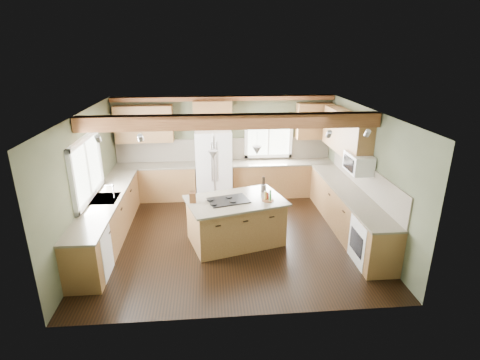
{
  "coord_description": "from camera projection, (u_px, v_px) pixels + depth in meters",
  "views": [
    {
      "loc": [
        -0.41,
        -7.01,
        3.78
      ],
      "look_at": [
        0.21,
        0.3,
        1.13
      ],
      "focal_mm": 28.0,
      "sensor_mm": 36.0,
      "label": 1
    }
  ],
  "objects": [
    {
      "name": "floor",
      "position": [
        231.0,
        236.0,
        7.88
      ],
      "size": [
        5.6,
        5.6,
        0.0
      ],
      "primitive_type": "plane",
      "color": "black",
      "rests_on": "ground"
    },
    {
      "name": "window_back",
      "position": [
        268.0,
        136.0,
        9.77
      ],
      "size": [
        1.1,
        0.04,
        1.0
      ],
      "primitive_type": "cube",
      "color": "white",
      "rests_on": "wall_back"
    },
    {
      "name": "island_top",
      "position": [
        236.0,
        201.0,
        7.36
      ],
      "size": [
        2.13,
        1.65,
        0.04
      ],
      "primitive_type": "cube",
      "rotation": [
        0.0,
        0.0,
        0.28
      ],
      "color": "#4A4336",
      "rests_on": "island"
    },
    {
      "name": "backsplash_right",
      "position": [
        365.0,
        177.0,
        7.74
      ],
      "size": [
        0.03,
        3.7,
        0.58
      ],
      "primitive_type": "cube",
      "color": "brown",
      "rests_on": "wall_right"
    },
    {
      "name": "counter_left",
      "position": [
        105.0,
        199.0,
        7.42
      ],
      "size": [
        0.64,
        3.74,
        0.04
      ],
      "primitive_type": "cube",
      "color": "#4A4336",
      "rests_on": "base_cab_left"
    },
    {
      "name": "cooktop",
      "position": [
        229.0,
        200.0,
        7.3
      ],
      "size": [
        0.87,
        0.69,
        0.02
      ],
      "primitive_type": "cube",
      "rotation": [
        0.0,
        0.0,
        0.28
      ],
      "color": "black",
      "rests_on": "island_top"
    },
    {
      "name": "microwave",
      "position": [
        359.0,
        163.0,
        7.52
      ],
      "size": [
        0.4,
        0.7,
        0.38
      ],
      "primitive_type": "cube",
      "color": "white",
      "rests_on": "wall_right"
    },
    {
      "name": "base_cab_back_left",
      "position": [
        156.0,
        183.0,
        9.65
      ],
      "size": [
        2.02,
        0.6,
        0.88
      ],
      "primitive_type": "cube",
      "color": "brown",
      "rests_on": "floor"
    },
    {
      "name": "upper_cab_back_corner",
      "position": [
        314.0,
        121.0,
        9.59
      ],
      "size": [
        0.9,
        0.35,
        0.9
      ],
      "primitive_type": "cube",
      "color": "brown",
      "rests_on": "wall_back"
    },
    {
      "name": "dishwasher",
      "position": [
        90.0,
        254.0,
        6.37
      ],
      "size": [
        0.6,
        0.6,
        0.84
      ],
      "primitive_type": "cube",
      "color": "white",
      "rests_on": "floor"
    },
    {
      "name": "bottle_tray",
      "position": [
        268.0,
        196.0,
        7.27
      ],
      "size": [
        0.32,
        0.32,
        0.21
      ],
      "primitive_type": null,
      "rotation": [
        0.0,
        0.0,
        0.58
      ],
      "color": "brown",
      "rests_on": "island_top"
    },
    {
      "name": "backsplash_back",
      "position": [
        225.0,
        149.0,
        9.8
      ],
      "size": [
        5.58,
        0.03,
        0.58
      ],
      "primitive_type": "cube",
      "color": "brown",
      "rests_on": "wall_back"
    },
    {
      "name": "oven",
      "position": [
        372.0,
        242.0,
        6.77
      ],
      "size": [
        0.6,
        0.72,
        0.84
      ],
      "primitive_type": "cube",
      "color": "white",
      "rests_on": "floor"
    },
    {
      "name": "soffit_trim",
      "position": [
        224.0,
        98.0,
        9.27
      ],
      "size": [
        5.55,
        0.2,
        0.1
      ],
      "primitive_type": "cube",
      "color": "#552918",
      "rests_on": "ceiling"
    },
    {
      "name": "counter_back_left",
      "position": [
        155.0,
        166.0,
        9.5
      ],
      "size": [
        2.06,
        0.64,
        0.04
      ],
      "primitive_type": "cube",
      "color": "#4A4336",
      "rests_on": "base_cab_back_left"
    },
    {
      "name": "upper_cab_right",
      "position": [
        346.0,
        133.0,
        8.28
      ],
      "size": [
        0.35,
        2.2,
        0.9
      ],
      "primitive_type": "cube",
      "color": "brown",
      "rests_on": "wall_right"
    },
    {
      "name": "ceiling_beam",
      "position": [
        231.0,
        122.0,
        6.82
      ],
      "size": [
        5.55,
        0.26,
        0.26
      ],
      "primitive_type": "cube",
      "color": "#552918",
      "rests_on": "ceiling"
    },
    {
      "name": "knife_block",
      "position": [
        193.0,
        198.0,
        7.18
      ],
      "size": [
        0.12,
        0.09,
        0.21
      ],
      "primitive_type": "cube",
      "rotation": [
        0.0,
        0.0,
        -0.0
      ],
      "color": "brown",
      "rests_on": "island_top"
    },
    {
      "name": "faucet",
      "position": [
        113.0,
        192.0,
        7.39
      ],
      "size": [
        0.02,
        0.02,
        0.28
      ],
      "primitive_type": "cylinder",
      "color": "#B2B2B7",
      "rests_on": "sink"
    },
    {
      "name": "wall_left",
      "position": [
        86.0,
        182.0,
        7.22
      ],
      "size": [
        0.0,
        5.0,
        5.0
      ],
      "primitive_type": "plane",
      "rotation": [
        1.57,
        0.0,
        1.57
      ],
      "color": "#424833",
      "rests_on": "ground"
    },
    {
      "name": "utensil_crock",
      "position": [
        263.0,
        188.0,
        7.74
      ],
      "size": [
        0.15,
        0.15,
        0.15
      ],
      "primitive_type": "cylinder",
      "rotation": [
        0.0,
        0.0,
        0.49
      ],
      "color": "#3B342F",
      "rests_on": "island_top"
    },
    {
      "name": "upper_cab_back_left",
      "position": [
        144.0,
        124.0,
        9.24
      ],
      "size": [
        1.4,
        0.35,
        0.9
      ],
      "primitive_type": "cube",
      "color": "brown",
      "rests_on": "wall_back"
    },
    {
      "name": "wall_right",
      "position": [
        367.0,
        174.0,
        7.67
      ],
      "size": [
        0.0,
        5.0,
        5.0
      ],
      "primitive_type": "plane",
      "rotation": [
        1.57,
        0.0,
        -1.57
      ],
      "color": "#424833",
      "rests_on": "ground"
    },
    {
      "name": "upper_cab_over_fridge",
      "position": [
        213.0,
        115.0,
        9.31
      ],
      "size": [
        0.96,
        0.35,
        0.7
      ],
      "primitive_type": "cube",
      "color": "brown",
      "rests_on": "wall_back"
    },
    {
      "name": "ceiling",
      "position": [
        230.0,
        112.0,
        7.0
      ],
      "size": [
        5.6,
        5.6,
        0.0
      ],
      "primitive_type": "plane",
      "rotation": [
        3.14,
        0.0,
        0.0
      ],
      "color": "silver",
      "rests_on": "wall_back"
    },
    {
      "name": "pendant_left",
      "position": [
        213.0,
        155.0,
        6.88
      ],
      "size": [
        0.18,
        0.18,
        0.16
      ],
      "primitive_type": "cone",
      "rotation": [
        3.14,
        0.0,
        0.0
      ],
      "color": "#B2B2B7",
      "rests_on": "ceiling"
    },
    {
      "name": "counter_back_right",
      "position": [
        282.0,
        162.0,
        9.76
      ],
      "size": [
        2.66,
        0.64,
        0.04
      ],
      "primitive_type": "cube",
      "color": "#4A4336",
      "rests_on": "base_cab_back_right"
    },
    {
      "name": "counter_right",
      "position": [
        350.0,
        191.0,
        7.83
      ],
      "size": [
        0.64,
        3.74,
        0.04
      ],
      "primitive_type": "cube",
      "color": "#4A4336",
      "rests_on": "base_cab_right"
    },
    {
      "name": "pendant_right",
      "position": [
        257.0,
        150.0,
        7.17
      ],
      "size": [
        0.18,
        0.18,
        0.16
      ],
      "primitive_type": "cone",
      "rotation": [
        3.14,
        0.0,
        0.0
      ],
      "color": "#B2B2B7",
      "rests_on": "ceiling"
    },
    {
      "name": "wall_back",
      "position": [
        225.0,
        146.0,
        9.79
      ],
      "size": [
        5.6,
        0.0,
        5.6
      ],
      "primitive_type": "plane",
      "rotation": [
        1.57,
        0.0,
        0.0
      ],
      "color": "#424833",
      "rests_on": "ground"
    },
    {
      "name": "base_cab_back_right",
      "position": [
        282.0,
        179.0,
        9.92
      ],
      "size": [
        2.62,
        0.6,
        0.88
      ],
      "primitive_type": "cube",
      "color": "brown",
      "rests_on": "floor"
    },
    {
      "name": "base_cab_right",
      "position": [
        348.0,
        211.0,
        7.98
      ],
      "size": [
        0.6,
        3.7,
        0.88
      ],
      "primitive_type": "cube",
      "color": "brown",
      "rests_on": "floor"
    },
    {
      "name": "island",
      "position": [
        236.0,
        222.0,
        7.51
      ],
      "size": [
        1.98,
        1.51,
        0.88
      ],
      "primitive_type": "cube",
      "rotation": [
        0.0,
        0.0,
        0.28
      ],
      "color": "brown",
      "rests_on": "floor"
    },
    {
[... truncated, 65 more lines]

